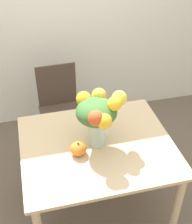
% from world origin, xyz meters
% --- Properties ---
extents(ground_plane, '(12.00, 12.00, 0.00)m').
position_xyz_m(ground_plane, '(0.00, 0.00, 0.00)').
color(ground_plane, brown).
extents(wall_back, '(8.00, 0.06, 2.70)m').
position_xyz_m(wall_back, '(0.00, 1.49, 1.35)').
color(wall_back, silver).
rests_on(wall_back, ground_plane).
extents(dining_table, '(1.15, 0.98, 0.75)m').
position_xyz_m(dining_table, '(0.00, 0.00, 0.64)').
color(dining_table, '#D1B284').
rests_on(dining_table, ground_plane).
extents(flower_vase, '(0.38, 0.40, 0.43)m').
position_xyz_m(flower_vase, '(0.01, 0.02, 1.02)').
color(flower_vase, '#B2CCBC').
rests_on(flower_vase, dining_table).
extents(pumpkin, '(0.12, 0.12, 0.11)m').
position_xyz_m(pumpkin, '(-0.16, -0.06, 0.79)').
color(pumpkin, orange).
rests_on(pumpkin, dining_table).
extents(dining_chair_near_window, '(0.43, 0.43, 0.92)m').
position_xyz_m(dining_chair_near_window, '(-0.16, 0.89, 0.48)').
color(dining_chair_near_window, '#47382D').
rests_on(dining_chair_near_window, ground_plane).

